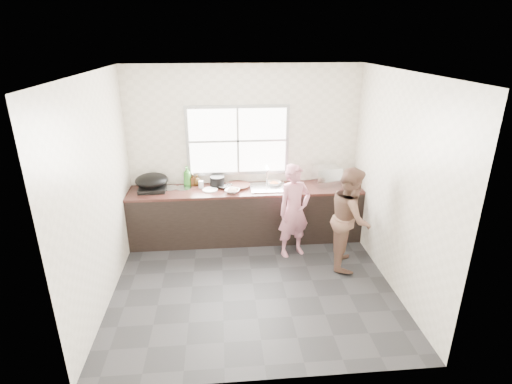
{
  "coord_description": "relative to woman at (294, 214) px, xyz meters",
  "views": [
    {
      "loc": [
        -0.36,
        -4.48,
        3.07
      ],
      "look_at": [
        0.1,
        0.65,
        1.05
      ],
      "focal_mm": 28.0,
      "sensor_mm": 36.0,
      "label": 1
    }
  ],
  "objects": [
    {
      "name": "bottle_brown_short",
      "position": [
        -1.42,
        0.78,
        0.28
      ],
      "size": [
        0.15,
        0.15,
        0.16
      ],
      "primitive_type": "imported",
      "rotation": [
        0.0,
        0.0,
        -0.32
      ],
      "color": "#3F2A0F",
      "rests_on": "countertop"
    },
    {
      "name": "cabinet",
      "position": [
        -0.66,
        0.55,
        -0.24
      ],
      "size": [
        3.6,
        0.62,
        0.82
      ],
      "primitive_type": "cube",
      "color": "black",
      "rests_on": "floor"
    },
    {
      "name": "ceiling",
      "position": [
        -0.66,
        -0.74,
        2.05
      ],
      "size": [
        3.6,
        3.2,
        0.01
      ],
      "primitive_type": "cube",
      "color": "silver",
      "rests_on": "wall_back"
    },
    {
      "name": "floor",
      "position": [
        -0.66,
        -0.74,
        -0.66
      ],
      "size": [
        3.6,
        3.2,
        0.01
      ],
      "primitive_type": "cube",
      "color": "#28282A",
      "rests_on": "ground"
    },
    {
      "name": "bottle_green",
      "position": [
        -1.57,
        0.78,
        0.36
      ],
      "size": [
        0.15,
        0.15,
        0.32
      ],
      "primitive_type": "imported",
      "rotation": [
        0.0,
        0.0,
        -0.24
      ],
      "color": "#33822A",
      "rests_on": "countertop"
    },
    {
      "name": "plate_food",
      "position": [
        -1.22,
        0.52,
        0.22
      ],
      "size": [
        0.25,
        0.25,
        0.02
      ],
      "primitive_type": "cylinder",
      "rotation": [
        0.0,
        0.0,
        -0.06
      ],
      "color": "white",
      "rests_on": "countertop"
    },
    {
      "name": "black_pot",
      "position": [
        -1.1,
        0.69,
        0.29
      ],
      "size": [
        0.23,
        0.23,
        0.16
      ],
      "primitive_type": "cylinder",
      "rotation": [
        0.0,
        0.0,
        -0.03
      ],
      "color": "black",
      "rests_on": "countertop"
    },
    {
      "name": "woman",
      "position": [
        0.0,
        0.0,
        0.0
      ],
      "size": [
        0.56,
        0.46,
        1.31
      ],
      "primitive_type": "imported",
      "rotation": [
        0.0,
        0.0,
        0.36
      ],
      "color": "pink",
      "rests_on": "floor"
    },
    {
      "name": "bottle_brown_tall",
      "position": [
        -1.49,
        0.78,
        0.29
      ],
      "size": [
        0.1,
        0.1,
        0.17
      ],
      "primitive_type": "imported",
      "rotation": [
        0.0,
        0.0,
        0.28
      ],
      "color": "#402710",
      "rests_on": "countertop"
    },
    {
      "name": "dish_rack",
      "position": [
        0.62,
        0.61,
        0.36
      ],
      "size": [
        0.44,
        0.33,
        0.3
      ],
      "primitive_type": "cube",
      "rotation": [
        0.0,
        0.0,
        0.14
      ],
      "color": "silver",
      "rests_on": "countertop"
    },
    {
      "name": "cutting_board",
      "position": [
        -0.79,
        0.65,
        0.23
      ],
      "size": [
        0.41,
        0.41,
        0.04
      ],
      "primitive_type": "cylinder",
      "rotation": [
        0.0,
        0.0,
        -0.04
      ],
      "color": "#331A13",
      "rests_on": "countertop"
    },
    {
      "name": "wall_right",
      "position": [
        1.14,
        -0.74,
        0.7
      ],
      "size": [
        0.01,
        3.2,
        2.7
      ],
      "primitive_type": "cube",
      "color": "beige",
      "rests_on": "ground"
    },
    {
      "name": "bowl_held",
      "position": [
        -0.0,
        0.34,
        0.24
      ],
      "size": [
        0.25,
        0.25,
        0.07
      ],
      "primitive_type": "imported",
      "rotation": [
        0.0,
        0.0,
        -0.14
      ],
      "color": "silver",
      "rests_on": "countertop"
    },
    {
      "name": "pot_lid_left",
      "position": [
        -1.84,
        0.67,
        0.21
      ],
      "size": [
        0.29,
        0.29,
        0.01
      ],
      "primitive_type": "cylinder",
      "rotation": [
        0.0,
        0.0,
        -0.16
      ],
      "color": "silver",
      "rests_on": "countertop"
    },
    {
      "name": "pot_lid_right",
      "position": [
        -1.63,
        0.65,
        0.21
      ],
      "size": [
        0.28,
        0.28,
        0.01
      ],
      "primitive_type": "cylinder",
      "rotation": [
        0.0,
        0.0,
        -0.1
      ],
      "color": "#BABCC1",
      "rests_on": "countertop"
    },
    {
      "name": "wall_back",
      "position": [
        -0.66,
        0.87,
        0.7
      ],
      "size": [
        3.6,
        0.01,
        2.7
      ],
      "primitive_type": "cube",
      "color": "silver",
      "rests_on": "ground"
    },
    {
      "name": "wok",
      "position": [
        -2.1,
        0.64,
        0.36
      ],
      "size": [
        0.56,
        0.56,
        0.19
      ],
      "primitive_type": "ellipsoid",
      "rotation": [
        0.0,
        0.0,
        0.12
      ],
      "color": "black",
      "rests_on": "burner"
    },
    {
      "name": "window_frame",
      "position": [
        -0.76,
        0.85,
        0.9
      ],
      "size": [
        1.6,
        0.05,
        1.1
      ],
      "primitive_type": "cube",
      "color": "#9EA0A5",
      "rests_on": "wall_back"
    },
    {
      "name": "countertop",
      "position": [
        -0.66,
        0.55,
        0.19
      ],
      "size": [
        3.6,
        0.64,
        0.04
      ],
      "primitive_type": "cube",
      "color": "#381C17",
      "rests_on": "cabinet"
    },
    {
      "name": "bowl_crabs",
      "position": [
        -0.21,
        0.64,
        0.23
      ],
      "size": [
        0.19,
        0.19,
        0.05
      ],
      "primitive_type": "imported",
      "rotation": [
        0.0,
        0.0,
        -0.12
      ],
      "color": "silver",
      "rests_on": "countertop"
    },
    {
      "name": "wall_left",
      "position": [
        -2.47,
        -0.74,
        0.7
      ],
      "size": [
        0.01,
        3.2,
        2.7
      ],
      "primitive_type": "cube",
      "color": "beige",
      "rests_on": "ground"
    },
    {
      "name": "glass_jar",
      "position": [
        -1.36,
        0.65,
        0.26
      ],
      "size": [
        0.1,
        0.1,
        0.11
      ],
      "primitive_type": "cylinder",
      "rotation": [
        0.0,
        0.0,
        0.36
      ],
      "color": "white",
      "rests_on": "countertop"
    },
    {
      "name": "burner",
      "position": [
        -2.1,
        0.62,
        0.24
      ],
      "size": [
        0.42,
        0.42,
        0.06
      ],
      "primitive_type": "cube",
      "rotation": [
        0.0,
        0.0,
        0.04
      ],
      "color": "black",
      "rests_on": "countertop"
    },
    {
      "name": "person_side",
      "position": [
        0.72,
        -0.36,
        0.07
      ],
      "size": [
        0.71,
        0.82,
        1.45
      ],
      "primitive_type": "imported",
      "rotation": [
        0.0,
        0.0,
        1.32
      ],
      "color": "brown",
      "rests_on": "floor"
    },
    {
      "name": "window_glazing",
      "position": [
        -0.76,
        0.83,
        0.9
      ],
      "size": [
        1.5,
        0.01,
        1.0
      ],
      "primitive_type": "cube",
      "color": "white",
      "rests_on": "window_frame"
    },
    {
      "name": "wall_front",
      "position": [
        -0.66,
        -2.34,
        0.7
      ],
      "size": [
        3.6,
        0.01,
        2.7
      ],
      "primitive_type": "cube",
      "color": "beige",
      "rests_on": "ground"
    },
    {
      "name": "sink",
      "position": [
        -0.31,
        0.55,
        0.21
      ],
      "size": [
        0.55,
        0.45,
        0.02
      ],
      "primitive_type": "cube",
      "color": "silver",
      "rests_on": "countertop"
    },
    {
      "name": "faucet",
      "position": [
        -0.31,
        0.75,
        0.36
      ],
      "size": [
        0.02,
        0.02,
        0.3
      ],
      "primitive_type": "cylinder",
      "color": "silver",
      "rests_on": "countertop"
    },
    {
      "name": "bowl_mince",
      "position": [
        -0.88,
        0.41,
        0.23
      ],
      "size": [
        0.28,
        0.28,
        0.05
      ],
      "primitive_type": "imported",
      "rotation": [
        0.0,
        0.0,
        -0.39
      ],
      "color": "white",
      "rests_on": "countertop"
    },
    {
      "name": "cleaver",
      "position": [
        -0.97,
        0.6,
        0.25
      ],
      "size": [
        0.23,
        0.23,
        0.01
      ],
      "primitive_type": "cube",
      "rotation": [
        0.0,
        0.0,
        0.77
      ],
      "color": "#B6B9BD",
      "rests_on": "cutting_board"
    }
  ]
}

